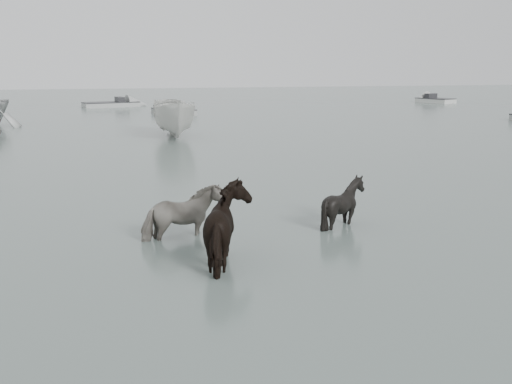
% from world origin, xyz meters
% --- Properties ---
extents(ground, '(140.00, 140.00, 0.00)m').
position_xyz_m(ground, '(0.00, 0.00, 0.00)').
color(ground, '#4D5C55').
rests_on(ground, ground).
extents(pony_pinto, '(1.84, 1.28, 1.42)m').
position_xyz_m(pony_pinto, '(-3.12, 1.33, 0.71)').
color(pony_pinto, black).
rests_on(pony_pinto, ground).
extents(pony_dark, '(1.74, 1.91, 1.66)m').
position_xyz_m(pony_dark, '(-2.40, -0.47, 0.83)').
color(pony_dark, black).
rests_on(pony_dark, ground).
extents(pony_black, '(1.33, 1.22, 1.34)m').
position_xyz_m(pony_black, '(0.46, 1.62, 0.67)').
color(pony_black, black).
rests_on(pony_black, ground).
extents(boat_small, '(1.96, 5.05, 1.94)m').
position_xyz_m(boat_small, '(-1.62, 18.83, 0.97)').
color(boat_small, silver).
rests_on(boat_small, ground).
extents(skiff_mid, '(3.29, 4.94, 0.75)m').
position_xyz_m(skiff_mid, '(-0.54, 31.12, 0.38)').
color(skiff_mid, gray).
rests_on(skiff_mid, ground).
extents(skiff_star, '(3.21, 4.45, 0.75)m').
position_xyz_m(skiff_star, '(21.85, 37.89, 0.38)').
color(skiff_star, beige).
rests_on(skiff_star, ground).
extents(skiff_far, '(5.96, 3.07, 0.75)m').
position_xyz_m(skiff_far, '(-4.57, 38.88, 0.38)').
color(skiff_far, '#9B9D9B').
rests_on(skiff_far, ground).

